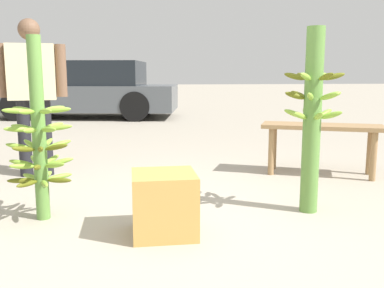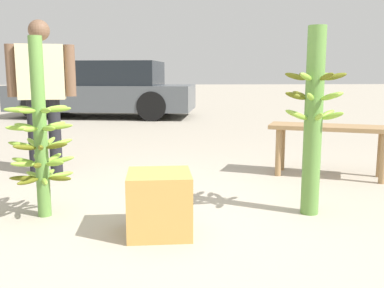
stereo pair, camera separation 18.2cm
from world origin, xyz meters
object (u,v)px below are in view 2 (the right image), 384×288
Objects in this scene: vendor_person at (42,85)px; parked_car at (106,90)px; banana_stalk_center at (313,118)px; market_bench at (330,135)px; produce_crate at (159,203)px; banana_stalk_left at (40,135)px.

parked_car is (-0.03, 5.92, -0.27)m from vendor_person.
banana_stalk_center is 2.69m from vendor_person.
market_bench is 2.21m from produce_crate.
market_bench is at bearing 39.60° from produce_crate.
market_bench is at bearing -145.08° from parked_car.
vendor_person reaches higher than banana_stalk_left.
vendor_person is 3.86× the size of produce_crate.
vendor_person reaches higher than banana_stalk_center.
vendor_person reaches higher than produce_crate.
parked_car reaches higher than banana_stalk_left.
parked_car reaches higher than produce_crate.
banana_stalk_center is 0.87× the size of vendor_person.
produce_crate is at bearing -164.60° from banana_stalk_center.
vendor_person is at bearing 103.03° from banana_stalk_left.
market_bench is at bearing 21.43° from banana_stalk_left.
vendor_person reaches higher than parked_car.
banana_stalk_center reaches higher than banana_stalk_left.
parked_car is 7.81m from produce_crate.
vendor_person is at bearing 146.42° from banana_stalk_center.
banana_stalk_left is 2.71m from market_bench.
banana_stalk_left is 0.28× the size of parked_car.
produce_crate is at bearing -26.82° from banana_stalk_left.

